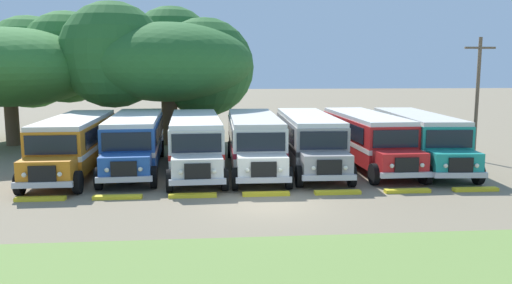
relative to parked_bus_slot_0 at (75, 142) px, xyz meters
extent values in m
plane|color=#84755B|center=(9.28, -7.24, -1.58)|extent=(220.00, 220.00, 0.00)
cube|color=orange|center=(-0.01, 0.31, -0.03)|extent=(2.66, 9.24, 2.10)
cube|color=white|center=(-0.01, 0.31, -0.20)|extent=(2.69, 9.26, 0.24)
cube|color=black|center=(1.26, 0.63, 0.47)|extent=(0.18, 8.00, 0.80)
cube|color=black|center=(-1.28, 0.58, 0.47)|extent=(0.18, 8.00, 0.80)
cube|color=beige|center=(-0.01, 0.31, 1.13)|extent=(2.58, 9.14, 0.22)
cube|color=orange|center=(0.09, -4.99, -0.56)|extent=(2.22, 1.44, 1.05)
cube|color=black|center=(0.10, -5.73, -0.53)|extent=(1.10, 0.12, 0.70)
cube|color=#B7B7BC|center=(0.10, -5.77, -0.96)|extent=(2.40, 0.24, 0.24)
cube|color=black|center=(0.08, -4.32, 0.47)|extent=(2.20, 0.10, 0.84)
cube|color=white|center=(-0.09, 4.93, -0.14)|extent=(0.90, 0.08, 1.30)
sphere|color=#EAE5C6|center=(0.80, -5.77, -0.53)|extent=(0.20, 0.20, 0.20)
sphere|color=#EAE5C6|center=(-0.60, -5.79, -0.53)|extent=(0.20, 0.20, 0.20)
cylinder|color=black|center=(1.29, -4.87, -1.08)|extent=(0.30, 1.00, 1.00)
cylinder|color=black|center=(-1.11, -4.91, -1.08)|extent=(0.30, 1.00, 1.00)
cylinder|color=black|center=(1.14, 3.33, -1.08)|extent=(0.30, 1.00, 1.00)
cylinder|color=black|center=(-1.26, 3.29, -1.08)|extent=(0.30, 1.00, 1.00)
cube|color=#23519E|center=(2.94, 1.06, -0.03)|extent=(2.96, 9.31, 2.10)
cube|color=silver|center=(2.94, 1.06, -0.20)|extent=(2.99, 9.34, 0.24)
cube|color=black|center=(4.20, 1.42, 0.47)|extent=(0.44, 7.99, 0.80)
cube|color=black|center=(1.66, 1.29, 0.47)|extent=(0.44, 7.99, 0.80)
cube|color=silver|center=(2.94, 1.06, 1.13)|extent=(2.88, 9.21, 0.22)
cube|color=#23519E|center=(3.21, -4.24, -0.56)|extent=(2.27, 1.51, 1.05)
cube|color=black|center=(3.25, -4.98, -0.53)|extent=(1.10, 0.16, 0.70)
cube|color=#B7B7BC|center=(3.25, -5.02, -0.96)|extent=(2.41, 0.32, 0.24)
cube|color=black|center=(3.18, -3.57, 0.47)|extent=(2.20, 0.17, 0.84)
cube|color=silver|center=(2.71, 5.67, -0.14)|extent=(0.90, 0.11, 1.30)
sphere|color=#EAE5C6|center=(3.95, -4.99, -0.53)|extent=(0.20, 0.20, 0.20)
sphere|color=#EAE5C6|center=(2.55, -5.06, -0.53)|extent=(0.20, 0.20, 0.20)
cylinder|color=black|center=(4.41, -4.08, -1.08)|extent=(0.33, 1.01, 1.00)
cylinder|color=black|center=(2.01, -4.20, -1.08)|extent=(0.33, 1.01, 1.00)
cylinder|color=black|center=(3.99, 4.11, -1.08)|extent=(0.33, 1.01, 1.00)
cylinder|color=black|center=(1.59, 3.99, -1.08)|extent=(0.33, 1.01, 1.00)
cube|color=silver|center=(6.16, 0.28, -0.03)|extent=(2.87, 9.29, 2.10)
cube|color=red|center=(6.16, 0.28, -0.20)|extent=(2.91, 9.32, 0.24)
cube|color=black|center=(7.42, 0.63, 0.47)|extent=(0.37, 7.99, 0.80)
cube|color=black|center=(4.88, 0.53, 0.47)|extent=(0.37, 7.99, 0.80)
cube|color=silver|center=(6.16, 0.28, 1.13)|extent=(2.79, 9.19, 0.22)
cube|color=silver|center=(6.38, -5.01, -0.56)|extent=(2.26, 1.49, 1.05)
cube|color=black|center=(6.41, -5.75, -0.53)|extent=(1.10, 0.14, 0.70)
cube|color=#B7B7BC|center=(6.41, -5.79, -0.96)|extent=(2.41, 0.30, 0.24)
cube|color=black|center=(6.35, -4.34, 0.47)|extent=(2.20, 0.15, 0.84)
cube|color=red|center=(5.97, 4.90, -0.14)|extent=(0.90, 0.10, 1.30)
sphere|color=#EAE5C6|center=(7.11, -5.77, -0.53)|extent=(0.20, 0.20, 0.20)
sphere|color=#EAE5C6|center=(5.71, -5.83, -0.53)|extent=(0.20, 0.20, 0.20)
cylinder|color=black|center=(7.58, -4.86, -1.08)|extent=(0.32, 1.01, 1.00)
cylinder|color=black|center=(5.18, -4.96, -1.08)|extent=(0.32, 1.01, 1.00)
cylinder|color=black|center=(7.24, 3.33, -1.08)|extent=(0.32, 1.01, 1.00)
cylinder|color=black|center=(4.84, 3.23, -1.08)|extent=(0.32, 1.01, 1.00)
cube|color=silver|center=(9.30, 0.41, -0.03)|extent=(2.62, 9.23, 2.10)
cube|color=maroon|center=(9.30, 0.41, -0.20)|extent=(2.65, 9.25, 0.24)
cube|color=black|center=(10.57, 0.70, 0.47)|extent=(0.15, 8.00, 0.80)
cube|color=black|center=(8.03, 0.73, 0.47)|extent=(0.15, 8.00, 0.80)
cube|color=beige|center=(9.30, 0.41, 1.13)|extent=(2.54, 9.13, 0.22)
cube|color=silver|center=(9.23, -4.89, -0.56)|extent=(2.22, 1.43, 1.05)
cube|color=black|center=(9.22, -5.63, -0.53)|extent=(1.10, 0.11, 0.70)
cube|color=#B7B7BC|center=(9.22, -5.67, -0.96)|extent=(2.40, 0.23, 0.24)
cube|color=black|center=(9.24, -4.22, 0.47)|extent=(2.20, 0.09, 0.84)
cube|color=maroon|center=(9.36, 5.03, -0.14)|extent=(0.90, 0.07, 1.30)
sphere|color=#EAE5C6|center=(9.92, -5.69, -0.53)|extent=(0.20, 0.20, 0.20)
sphere|color=#EAE5C6|center=(8.52, -5.67, -0.53)|extent=(0.20, 0.20, 0.20)
cylinder|color=black|center=(10.43, -4.80, -1.08)|extent=(0.29, 1.00, 1.00)
cylinder|color=black|center=(8.03, -4.77, -1.08)|extent=(0.29, 1.00, 1.00)
cylinder|color=black|center=(10.54, 3.40, -1.08)|extent=(0.29, 1.00, 1.00)
cylinder|color=black|center=(8.14, 3.43, -1.08)|extent=(0.29, 1.00, 1.00)
cube|color=#9E9993|center=(12.29, 0.63, -0.03)|extent=(2.78, 9.27, 2.10)
cube|color=#282828|center=(12.29, 0.63, -0.20)|extent=(2.81, 9.29, 0.24)
cube|color=black|center=(13.57, 0.89, 0.47)|extent=(0.28, 8.00, 0.80)
cube|color=black|center=(11.03, 0.97, 0.47)|extent=(0.28, 8.00, 0.80)
cube|color=silver|center=(12.29, 0.63, 1.13)|extent=(2.69, 9.17, 0.22)
cube|color=#9E9993|center=(12.13, -4.67, -0.56)|extent=(2.24, 1.47, 1.05)
cube|color=black|center=(12.11, -5.41, -0.53)|extent=(1.10, 0.13, 0.70)
cube|color=#B7B7BC|center=(12.11, -5.45, -0.96)|extent=(2.40, 0.27, 0.24)
cube|color=black|center=(12.15, -4.00, 0.47)|extent=(2.20, 0.13, 0.84)
cube|color=#282828|center=(12.43, 5.25, -0.14)|extent=(0.90, 0.09, 1.30)
sphere|color=#EAE5C6|center=(12.81, -5.48, -0.53)|extent=(0.20, 0.20, 0.20)
sphere|color=#EAE5C6|center=(11.41, -5.44, -0.53)|extent=(0.20, 0.20, 0.20)
cylinder|color=black|center=(13.33, -4.60, -1.08)|extent=(0.31, 1.01, 1.00)
cylinder|color=black|center=(10.94, -4.53, -1.08)|extent=(0.31, 1.01, 1.00)
cylinder|color=black|center=(13.58, 3.59, -1.08)|extent=(0.31, 1.01, 1.00)
cylinder|color=black|center=(11.18, 3.66, -1.08)|extent=(0.31, 1.01, 1.00)
cube|color=red|center=(15.56, 0.87, -0.03)|extent=(2.67, 9.24, 2.10)
cube|color=white|center=(15.56, 0.87, -0.20)|extent=(2.70, 9.27, 0.24)
cube|color=black|center=(16.83, 1.20, 0.47)|extent=(0.19, 8.00, 0.80)
cube|color=black|center=(14.29, 1.15, 0.47)|extent=(0.19, 8.00, 0.80)
cube|color=silver|center=(15.56, 0.87, 1.13)|extent=(2.59, 9.14, 0.22)
cube|color=red|center=(15.66, -4.43, -0.56)|extent=(2.23, 1.44, 1.05)
cube|color=black|center=(15.68, -5.17, -0.53)|extent=(1.10, 0.12, 0.70)
cube|color=#B7B7BC|center=(15.68, -5.21, -0.96)|extent=(2.40, 0.24, 0.24)
cube|color=black|center=(15.65, -3.76, 0.47)|extent=(2.20, 0.10, 0.84)
cube|color=white|center=(15.48, 5.49, -0.14)|extent=(0.90, 0.08, 1.30)
sphere|color=#EAE5C6|center=(16.38, -5.20, -0.53)|extent=(0.20, 0.20, 0.20)
sphere|color=#EAE5C6|center=(14.98, -5.23, -0.53)|extent=(0.20, 0.20, 0.20)
cylinder|color=black|center=(16.86, -4.30, -1.08)|extent=(0.30, 1.01, 1.00)
cylinder|color=black|center=(14.46, -4.35, -1.08)|extent=(0.30, 1.01, 1.00)
cylinder|color=black|center=(16.71, 3.89, -1.08)|extent=(0.30, 1.01, 1.00)
cylinder|color=black|center=(14.31, 3.85, -1.08)|extent=(0.30, 1.01, 1.00)
cube|color=teal|center=(18.42, 0.62, -0.03)|extent=(3.04, 9.33, 2.10)
cube|color=white|center=(18.42, 0.62, -0.20)|extent=(3.07, 9.35, 0.24)
cube|color=black|center=(19.71, 0.85, 0.47)|extent=(0.51, 7.99, 0.80)
cube|color=black|center=(17.17, 1.00, 0.47)|extent=(0.51, 7.99, 0.80)
cube|color=beige|center=(18.42, 0.62, 1.13)|extent=(2.95, 9.23, 0.22)
cube|color=teal|center=(18.11, -4.67, -0.56)|extent=(2.28, 1.53, 1.05)
cube|color=black|center=(18.07, -5.41, -0.53)|extent=(1.10, 0.16, 0.70)
cube|color=#B7B7BC|center=(18.07, -5.45, -0.96)|extent=(2.41, 0.34, 0.24)
cube|color=black|center=(18.15, -4.00, 0.47)|extent=(2.20, 0.19, 0.84)
cube|color=white|center=(18.70, 5.23, -0.14)|extent=(0.90, 0.11, 1.30)
sphere|color=#EAE5C6|center=(18.76, -5.50, -0.53)|extent=(0.20, 0.20, 0.20)
sphere|color=#EAE5C6|center=(17.37, -5.42, -0.53)|extent=(0.20, 0.20, 0.20)
cylinder|color=black|center=(19.31, -4.64, -1.08)|extent=(0.34, 1.01, 1.00)
cylinder|color=black|center=(16.92, -4.50, -1.08)|extent=(0.34, 1.01, 1.00)
cylinder|color=black|center=(19.80, 3.55, -1.08)|extent=(0.34, 1.01, 1.00)
cylinder|color=black|center=(17.40, 3.69, -1.08)|extent=(0.34, 1.01, 1.00)
cube|color=yellow|center=(0.03, -5.92, -1.51)|extent=(2.00, 0.36, 0.15)
cube|color=yellow|center=(3.12, -5.92, -1.51)|extent=(2.00, 0.36, 0.15)
cube|color=yellow|center=(6.20, -5.92, -1.51)|extent=(2.00, 0.36, 0.15)
cube|color=yellow|center=(9.28, -5.92, -1.51)|extent=(2.00, 0.36, 0.15)
cube|color=yellow|center=(12.37, -5.92, -1.51)|extent=(2.00, 0.36, 0.15)
cube|color=yellow|center=(15.45, -5.92, -1.51)|extent=(2.00, 0.36, 0.15)
cube|color=yellow|center=(18.53, -5.92, -1.51)|extent=(2.00, 0.36, 0.15)
cylinder|color=brown|center=(4.13, 9.21, 0.27)|extent=(1.10, 1.10, 3.70)
ellipsoid|color=#286028|center=(4.13, 9.21, 4.15)|extent=(11.66, 11.60, 5.41)
sphere|color=#286028|center=(6.62, 10.27, 3.81)|extent=(7.02, 7.02, 7.02)
sphere|color=#286028|center=(0.61, 8.13, 4.62)|extent=(7.00, 7.00, 7.00)
sphere|color=#286028|center=(4.13, 12.74, 5.07)|extent=(6.58, 6.58, 6.58)
cylinder|color=brown|center=(-6.71, 9.74, 0.11)|extent=(0.92, 0.92, 3.38)
ellipsoid|color=#33702D|center=(-6.71, 9.74, 3.81)|extent=(12.99, 13.24, 5.35)
sphere|color=#33702D|center=(-3.15, 11.25, 4.52)|extent=(6.53, 6.53, 6.53)
sphere|color=#33702D|center=(-6.71, 14.17, 4.20)|extent=(7.04, 7.04, 7.04)
cylinder|color=brown|center=(22.25, 1.31, 1.96)|extent=(0.20, 0.20, 7.08)
cube|color=brown|center=(22.25, 1.31, 4.90)|extent=(1.80, 0.12, 0.12)
camera|label=1|loc=(6.99, -26.98, 3.79)|focal=36.07mm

